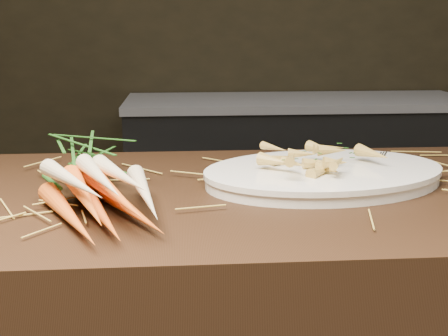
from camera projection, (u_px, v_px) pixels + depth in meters
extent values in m
cube|color=black|center=(297.00, 179.00, 3.06)|extent=(1.80, 0.60, 0.80)
cube|color=#99999E|center=(299.00, 102.00, 2.96)|extent=(1.82, 0.62, 0.04)
cone|color=orange|center=(69.00, 215.00, 0.88)|extent=(0.15, 0.28, 0.04)
cone|color=orange|center=(98.00, 211.00, 0.90)|extent=(0.13, 0.28, 0.04)
cone|color=orange|center=(127.00, 207.00, 0.92)|extent=(0.16, 0.27, 0.04)
cone|color=orange|center=(84.00, 197.00, 0.87)|extent=(0.13, 0.29, 0.04)
cone|color=orange|center=(113.00, 193.00, 0.89)|extent=(0.15, 0.28, 0.04)
cone|color=beige|center=(72.00, 181.00, 0.88)|extent=(0.15, 0.25, 0.04)
cone|color=beige|center=(100.00, 177.00, 0.88)|extent=(0.12, 0.26, 0.04)
cone|color=beige|center=(120.00, 175.00, 0.91)|extent=(0.13, 0.26, 0.05)
cone|color=beige|center=(145.00, 193.00, 0.90)|extent=(0.08, 0.27, 0.03)
ellipsoid|color=#296B21|center=(68.00, 159.00, 1.10)|extent=(0.25, 0.29, 0.09)
cube|color=silver|center=(406.00, 166.00, 1.15)|extent=(0.10, 0.17, 0.00)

